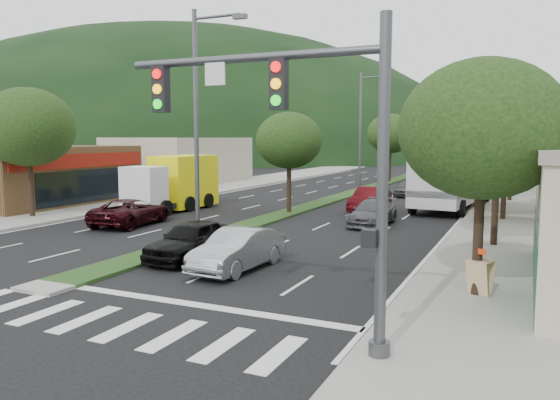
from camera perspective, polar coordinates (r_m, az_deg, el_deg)
The scene contains 29 objects.
ground at distance 18.54m, azimuth -22.34°, elevation -8.32°, with size 160.00×160.00×0.00m, color black.
sidewalk_right at distance 37.41m, azimuth 23.34°, elevation -0.95°, with size 5.00×90.00×0.15m, color gray.
sidewalk_left at distance 45.69m, azimuth -10.53°, elevation 0.74°, with size 6.00×90.00×0.15m, color gray.
median at distance 42.50m, azimuth 6.37°, elevation 0.36°, with size 1.60×56.00×0.12m, color #1D3E16.
crosswalk at distance 17.29m, azimuth -27.25°, elevation -9.60°, with size 19.00×2.20×0.01m, color silver.
traffic_signal at distance 11.40m, azimuth 3.00°, elevation 6.78°, with size 6.12×0.40×7.00m.
shop_left at distance 41.80m, azimuth -24.75°, elevation 2.39°, with size 10.15×12.00×4.00m.
bldg_left_far at distance 56.33m, azimuth -10.30°, elevation 4.09°, with size 9.00×14.00×4.60m, color #C0BA99.
hill_far at distance 153.72m, azimuth -12.73°, elevation 4.66°, with size 176.00×132.00×82.00m, color black.
tree_r_a at distance 16.18m, azimuth 20.42°, elevation 6.92°, with size 4.60×4.60×6.63m.
tree_r_b at distance 24.17m, azimuth 21.89°, elevation 7.11°, with size 4.80×4.80×6.94m.
tree_r_c at distance 32.15m, azimuth 22.60°, elevation 6.30°, with size 4.40×4.40×6.48m.
tree_r_d at distance 42.15m, azimuth 23.15°, elevation 6.81°, with size 5.00×5.00×7.17m.
tree_r_e at distance 52.15m, azimuth 23.45°, elevation 6.32°, with size 4.60×4.60×6.71m.
tree_med_near at distance 32.91m, azimuth 0.95°, elevation 6.24°, with size 4.00×4.00×6.02m.
tree_med_far at distance 57.67m, azimuth 11.47°, elevation 6.81°, with size 4.80×4.80×6.94m.
tree_l_a at distance 33.95m, azimuth -24.84°, elevation 6.92°, with size 5.20×5.20×7.25m.
streetlight_near at distance 24.00m, azimuth -8.35°, elevation 8.82°, with size 2.60×0.25×10.00m.
streetlight_mid at distance 46.99m, azimuth 8.63°, elevation 7.66°, with size 2.60×0.25×10.00m.
sedan_silver at distance 19.13m, azimuth -4.43°, elevation -5.17°, with size 1.52×4.36×1.44m, color #A8AAB0.
suv_maroon at distance 29.80m, azimuth -15.30°, elevation -1.21°, with size 2.33×5.06×1.41m, color black.
car_queue_a at distance 20.93m, azimuth -9.26°, elevation -4.16°, with size 1.76×4.37×1.49m, color black.
car_queue_b at distance 29.17m, azimuth 9.66°, elevation -1.32°, with size 1.85×4.54×1.32m, color #48484D.
car_queue_c at distance 34.34m, azimuth 9.41°, elevation 0.05°, with size 1.64×4.69×1.55m, color #4C0C11.
car_queue_d at distance 38.46m, azimuth 17.13°, elevation 0.29°, with size 2.03×4.40×1.22m, color black.
car_queue_e at distance 43.98m, azimuth 13.16°, elevation 1.18°, with size 1.47×3.65×1.24m, color #46464A.
box_truck at distance 35.38m, azimuth -10.80°, elevation 1.60°, with size 2.92×7.06×3.44m.
motorhome at distance 36.98m, azimuth 17.57°, elevation 2.37°, with size 4.13×10.55×3.95m.
a_frame_sign at distance 16.65m, azimuth 20.22°, elevation -7.22°, with size 0.80×0.85×1.36m.
Camera 1 is at (13.24, -12.13, 4.59)m, focal length 35.00 mm.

